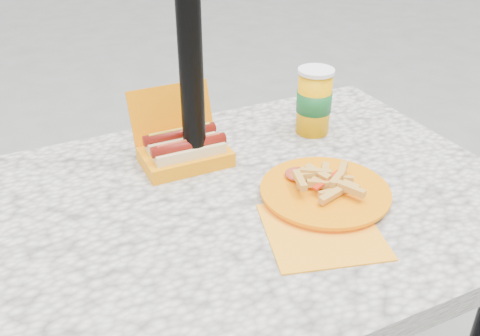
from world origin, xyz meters
name	(u,v)px	position (x,y,z in m)	size (l,w,h in m)	color
picnic_table	(226,245)	(0.00, 0.00, 0.64)	(1.20, 0.80, 0.75)	beige
umbrella_pole	(188,7)	(0.00, 0.16, 1.10)	(0.05, 0.05, 2.20)	black
hotdog_box	(184,148)	(-0.02, 0.19, 0.78)	(0.19, 0.17, 0.15)	orange
fries_plate	(324,193)	(0.18, -0.07, 0.76)	(0.33, 0.36, 0.05)	orange
soda_cup	(314,101)	(0.32, 0.19, 0.83)	(0.09, 0.09, 0.16)	#FDA600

